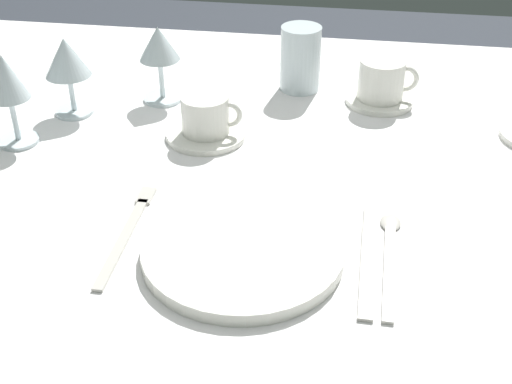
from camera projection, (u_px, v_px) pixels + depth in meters
dining_table at (268, 205)px, 1.13m from camera, size 1.80×1.11×0.74m
dinner_plate at (242, 250)px, 0.88m from camera, size 0.26×0.26×0.02m
fork_outer at (128, 230)px, 0.93m from camera, size 0.02×0.23×0.00m
dinner_knife at (368, 261)px, 0.87m from camera, size 0.02×0.23×0.00m
spoon_soup at (390, 250)px, 0.89m from camera, size 0.03×0.22×0.01m
saucer_left at (379, 100)px, 1.26m from camera, size 0.12×0.12×0.01m
coffee_cup_left at (382, 79)px, 1.23m from camera, size 0.11×0.08×0.07m
saucer_right at (206, 134)px, 1.15m from camera, size 0.13×0.13×0.01m
coffee_cup_right at (206, 114)px, 1.13m from camera, size 0.10×0.08×0.06m
wine_glass_centre at (159, 49)px, 1.22m from camera, size 0.07×0.07×0.14m
wine_glass_left at (67, 61)px, 1.17m from camera, size 0.08×0.08×0.14m
wine_glass_right at (8, 81)px, 1.08m from camera, size 0.07×0.07×0.15m
drink_tumbler at (300, 62)px, 1.28m from camera, size 0.07×0.07×0.12m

